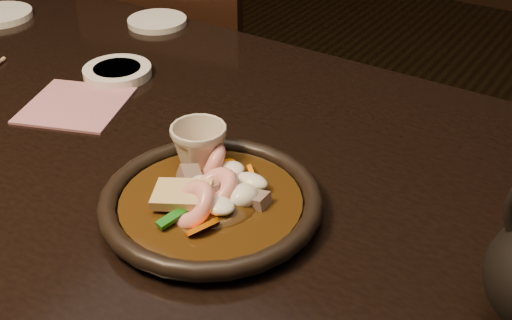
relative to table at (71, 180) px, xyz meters
The scene contains 8 objects.
table is the anchor object (origin of this frame).
chair 0.69m from the table, 114.40° to the left, with size 0.48×0.48×0.86m.
plate 0.29m from the table, ahead, with size 0.26×0.26×0.03m.
stirfry 0.29m from the table, ahead, with size 0.13×0.16×0.06m.
soy_dish 0.21m from the table, 110.41° to the left, with size 0.11×0.11×0.02m, color white.
saucer_right 0.43m from the table, 112.75° to the left, with size 0.11×0.11×0.01m, color white.
tea_cup 0.25m from the table, ahead, with size 0.07×0.07×0.07m, color beige.
napkin 0.12m from the table, 124.05° to the left, with size 0.14×0.14×0.00m, color #B7717E.
Camera 1 is at (0.65, -0.49, 1.21)m, focal length 45.00 mm.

